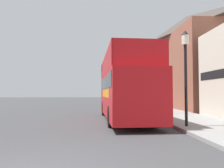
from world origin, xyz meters
TOP-DOWN VIEW (x-y plane):
  - ground_plane at (0.00, 21.00)m, footprint 144.00×144.00m
  - sidewalk at (6.71, 18.00)m, footprint 3.71×108.00m
  - brick_terrace_rear at (11.56, 20.55)m, footprint 6.00×16.72m
  - tour_bus at (2.89, 9.23)m, footprint 2.85×9.80m
  - parked_car_ahead_of_bus at (3.73, 17.54)m, footprint 1.86×4.31m
  - lamp_post_nearest at (5.35, 5.54)m, footprint 0.35×0.35m
  - lamp_post_second at (5.28, 14.02)m, footprint 0.35×0.35m

SIDE VIEW (x-z plane):
  - ground_plane at x=0.00m, z-range 0.00..0.00m
  - sidewalk at x=6.71m, z-range 0.00..0.14m
  - parked_car_ahead_of_bus at x=3.73m, z-range -0.05..1.48m
  - tour_bus at x=2.89m, z-range -0.19..3.74m
  - lamp_post_nearest at x=5.35m, z-range 1.00..5.41m
  - lamp_post_second at x=5.28m, z-range 1.02..5.62m
  - brick_terrace_rear at x=11.56m, z-range 0.00..10.74m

